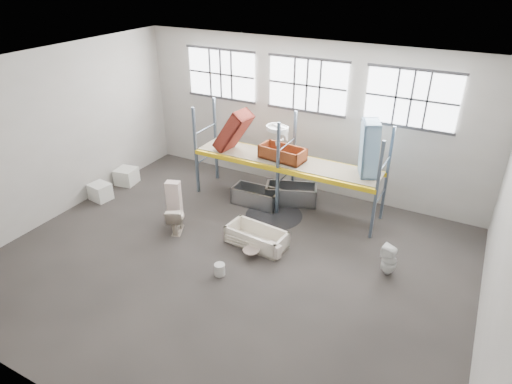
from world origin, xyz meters
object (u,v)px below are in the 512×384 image
Objects in this scene: toilet_beige at (176,219)px; carton_near at (100,192)px; cistern_tall at (174,201)px; steel_tub_left at (256,196)px; rust_tub_flat at (282,153)px; toilet_white at (389,260)px; bucket at (220,270)px; steel_tub_right at (291,194)px; blue_tub_upright at (369,149)px; bathtub_beige at (257,237)px.

toilet_beige reaches higher than carton_near.
cistern_tall is 0.84× the size of steel_tub_left.
rust_tub_flat is at bearing 27.06° from steel_tub_left.
toilet_white is 4.62m from rust_tub_flat.
steel_tub_right is at bearing 89.27° from bucket.
cistern_tall reaches higher than steel_tub_left.
blue_tub_upright reaches higher than carton_near.
steel_tub_left is at bearing -145.28° from steel_tub_right.
bathtub_beige is 2.70m from steel_tub_right.
toilet_beige is 1.00× the size of toilet_white.
steel_tub_left is at bearing -152.94° from rust_tub_flat.
carton_near is (-3.43, 0.35, -0.14)m from toilet_beige.
steel_tub_right is at bearing 51.80° from rust_tub_flat.
carton_near is (-9.40, -0.57, -0.14)m from toilet_white.
rust_tub_flat is 4.36m from bucket.
bathtub_beige is 1.05× the size of blue_tub_upright.
carton_near is (-5.63, 1.50, 0.12)m from bucket.
rust_tub_flat is at bearing -106.56° from toilet_white.
toilet_white is 0.55× the size of steel_tub_left.
carton_near is (-4.73, -2.16, -0.00)m from steel_tub_left.
bucket is (-2.42, -4.22, -2.23)m from blue_tub_upright.
blue_tub_upright is (2.37, -0.10, 2.09)m from steel_tub_right.
steel_tub_left is at bearing -98.92° from toilet_white.
toilet_white is at bearing 28.75° from bucket.
steel_tub_left is 1.16m from steel_tub_right.
rust_tub_flat is 2.19× the size of carton_near.
cistern_tall reaches higher than bathtub_beige.
toilet_beige is 0.51× the size of blue_tub_upright.
bucket is (-0.20, -1.62, -0.09)m from bathtub_beige.
blue_tub_upright is (3.32, 0.56, 2.11)m from steel_tub_left.
cistern_tall is at bearing -130.78° from steel_tub_left.
blue_tub_upright is (5.06, 2.58, 1.75)m from cistern_tall.
steel_tub_left is 0.94× the size of blue_tub_upright.
bucket is at bearing -51.12° from cistern_tall.
toilet_beige reaches higher than steel_tub_right.
steel_tub_left is (-1.10, 2.04, 0.03)m from bathtub_beige.
rust_tub_flat reaches higher than steel_tub_left.
rust_tub_flat is at bearing -128.20° from steel_tub_right.
bathtub_beige is 2.31m from steel_tub_left.
cistern_tall is (-0.43, 0.50, 0.23)m from toilet_beige.
cistern_tall is (-2.84, 0.02, 0.40)m from bathtub_beige.
toilet_beige is 0.54× the size of steel_tub_left.
bucket is (2.21, -1.14, -0.26)m from toilet_beige.
toilet_beige is 1.28× the size of carton_near.
bucket is (0.90, -3.66, -0.12)m from steel_tub_left.
cistern_tall is at bearing -135.17° from steel_tub_right.
carton_near is at bearing -76.59° from toilet_white.
carton_near reaches higher than bucket.
blue_tub_upright is (-1.34, 2.16, 1.98)m from toilet_white.
carton_near is at bearing -30.48° from toilet_beige.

